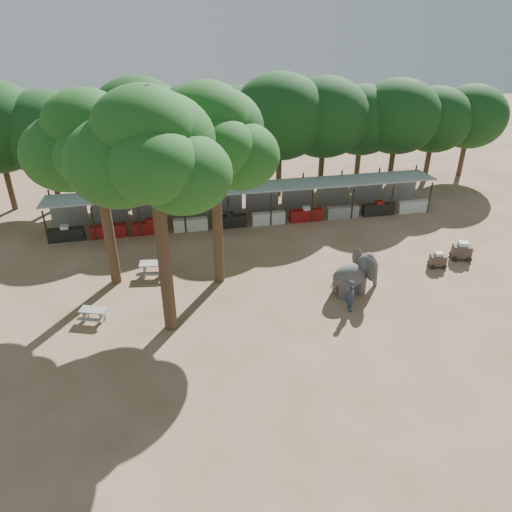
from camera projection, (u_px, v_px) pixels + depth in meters
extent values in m
plane|color=brown|center=(294.00, 338.00, 24.91)|extent=(100.00, 100.00, 0.00)
cube|color=#94979C|center=(247.00, 187.00, 35.62)|extent=(28.00, 2.99, 0.39)
cylinder|color=#2D2319|center=(63.00, 226.00, 33.09)|extent=(0.12, 0.12, 2.40)
cylinder|color=#2D2319|center=(68.00, 207.00, 35.30)|extent=(0.12, 0.12, 2.80)
cube|color=black|center=(66.00, 235.00, 33.68)|extent=(2.38, 0.50, 0.90)
cube|color=gray|center=(69.00, 213.00, 35.45)|extent=(2.52, 0.12, 2.00)
cylinder|color=#2D2319|center=(107.00, 223.00, 33.54)|extent=(0.12, 0.12, 2.40)
cylinder|color=#2D2319|center=(109.00, 204.00, 35.75)|extent=(0.12, 0.12, 2.80)
cube|color=maroon|center=(109.00, 231.00, 34.13)|extent=(2.38, 0.50, 0.90)
cube|color=gray|center=(110.00, 210.00, 35.90)|extent=(2.52, 0.12, 2.00)
cylinder|color=#2D2319|center=(149.00, 220.00, 33.99)|extent=(0.12, 0.12, 2.40)
cylinder|color=#2D2319|center=(149.00, 201.00, 36.20)|extent=(0.12, 0.12, 2.80)
cube|color=maroon|center=(150.00, 228.00, 34.58)|extent=(2.38, 0.50, 0.90)
cube|color=gray|center=(149.00, 207.00, 36.35)|extent=(2.52, 0.12, 2.00)
cylinder|color=#2D2319|center=(190.00, 216.00, 34.44)|extent=(0.12, 0.12, 2.40)
cylinder|color=#2D2319|center=(187.00, 199.00, 36.65)|extent=(0.12, 0.12, 2.80)
cube|color=silver|center=(191.00, 225.00, 35.02)|extent=(2.38, 0.50, 0.90)
cube|color=gray|center=(188.00, 204.00, 36.80)|extent=(2.52, 0.12, 2.00)
cylinder|color=#2D2319|center=(230.00, 213.00, 34.89)|extent=(0.12, 0.12, 2.40)
cylinder|color=#2D2319|center=(225.00, 196.00, 37.09)|extent=(0.12, 0.12, 2.80)
cube|color=black|center=(230.00, 221.00, 35.47)|extent=(2.38, 0.50, 0.90)
cube|color=gray|center=(225.00, 201.00, 37.25)|extent=(2.52, 0.12, 2.00)
cylinder|color=#2D2319|center=(269.00, 210.00, 35.34)|extent=(0.12, 0.12, 2.40)
cylinder|color=#2D2319|center=(262.00, 193.00, 37.54)|extent=(0.12, 0.12, 2.80)
cube|color=silver|center=(268.00, 218.00, 35.92)|extent=(2.38, 0.50, 0.90)
cube|color=gray|center=(262.00, 198.00, 37.70)|extent=(2.52, 0.12, 2.00)
cylinder|color=#2D2319|center=(307.00, 207.00, 35.79)|extent=(0.12, 0.12, 2.40)
cylinder|color=#2D2319|center=(298.00, 191.00, 37.99)|extent=(0.12, 0.12, 2.80)
cube|color=maroon|center=(306.00, 215.00, 36.37)|extent=(2.38, 0.50, 0.90)
cube|color=gray|center=(298.00, 196.00, 38.15)|extent=(2.52, 0.12, 2.00)
cylinder|color=#2D2319|center=(345.00, 204.00, 36.24)|extent=(0.12, 0.12, 2.40)
cylinder|color=#2D2319|center=(333.00, 188.00, 38.44)|extent=(0.12, 0.12, 2.80)
cube|color=gray|center=(343.00, 212.00, 36.82)|extent=(2.38, 0.50, 0.90)
cube|color=gray|center=(333.00, 193.00, 38.60)|extent=(2.52, 0.12, 2.00)
cylinder|color=#2D2319|center=(381.00, 201.00, 36.68)|extent=(0.12, 0.12, 2.40)
cylinder|color=#2D2319|center=(367.00, 186.00, 38.89)|extent=(0.12, 0.12, 2.80)
cube|color=black|center=(378.00, 209.00, 37.27)|extent=(2.38, 0.50, 0.90)
cube|color=gray|center=(367.00, 191.00, 39.05)|extent=(2.52, 0.12, 2.00)
cylinder|color=#2D2319|center=(416.00, 199.00, 37.13)|extent=(0.12, 0.12, 2.40)
cylinder|color=#2D2319|center=(401.00, 183.00, 39.34)|extent=(0.12, 0.12, 2.80)
cube|color=silver|center=(413.00, 207.00, 37.72)|extent=(2.38, 0.50, 0.90)
cube|color=gray|center=(401.00, 188.00, 39.49)|extent=(2.52, 0.12, 2.00)
cylinder|color=#332316|center=(105.00, 210.00, 27.16)|extent=(0.60, 0.60, 9.20)
cone|color=#332316|center=(91.00, 126.00, 24.88)|extent=(0.57, 0.57, 2.88)
ellipsoid|color=#124314|center=(68.00, 153.00, 25.60)|extent=(4.80, 4.80, 3.94)
ellipsoid|color=#124314|center=(120.00, 163.00, 25.45)|extent=(4.20, 4.20, 3.44)
ellipsoid|color=#124314|center=(100.00, 135.00, 26.24)|extent=(5.20, 5.20, 4.26)
ellipsoid|color=#124314|center=(92.00, 155.00, 24.31)|extent=(3.80, 3.80, 3.12)
ellipsoid|color=#124314|center=(85.00, 125.00, 25.00)|extent=(4.40, 4.40, 3.61)
cylinder|color=#332316|center=(162.00, 237.00, 23.08)|extent=(0.64, 0.64, 10.40)
cone|color=#332316|center=(150.00, 125.00, 20.50)|extent=(0.61, 0.61, 3.25)
ellipsoid|color=#124314|center=(121.00, 162.00, 21.31)|extent=(4.80, 4.80, 3.94)
ellipsoid|color=#124314|center=(184.00, 174.00, 21.15)|extent=(4.20, 4.20, 3.44)
ellipsoid|color=#124314|center=(157.00, 140.00, 21.95)|extent=(5.20, 5.20, 4.26)
ellipsoid|color=#124314|center=(154.00, 165.00, 20.02)|extent=(3.80, 3.80, 3.12)
ellipsoid|color=#124314|center=(143.00, 128.00, 20.70)|extent=(4.40, 4.40, 3.61)
cylinder|color=#332316|center=(217.00, 206.00, 27.17)|extent=(0.56, 0.56, 9.60)
cone|color=#332316|center=(213.00, 117.00, 24.79)|extent=(0.53, 0.53, 3.00)
ellipsoid|color=#124314|center=(186.00, 145.00, 25.54)|extent=(4.80, 4.80, 3.94)
ellipsoid|color=#124314|center=(239.00, 156.00, 25.38)|extent=(4.20, 4.20, 3.44)
ellipsoid|color=#124314|center=(215.00, 128.00, 26.18)|extent=(5.20, 5.20, 4.26)
ellipsoid|color=#124314|center=(217.00, 148.00, 24.25)|extent=(3.80, 3.80, 3.12)
ellipsoid|color=#124314|center=(206.00, 117.00, 24.94)|extent=(4.40, 4.40, 3.61)
cylinder|color=#332316|center=(18.00, 186.00, 37.53)|extent=(0.44, 0.44, 3.74)
ellipsoid|color=black|center=(5.00, 138.00, 35.72)|extent=(6.46, 5.95, 5.61)
cylinder|color=#332316|center=(64.00, 183.00, 38.06)|extent=(0.44, 0.44, 3.74)
ellipsoid|color=black|center=(54.00, 136.00, 36.25)|extent=(6.46, 5.95, 5.61)
cylinder|color=#332316|center=(109.00, 180.00, 38.60)|extent=(0.44, 0.44, 3.74)
ellipsoid|color=black|center=(101.00, 133.00, 36.79)|extent=(6.46, 5.95, 5.61)
cylinder|color=#332316|center=(152.00, 177.00, 39.13)|extent=(0.44, 0.44, 3.74)
ellipsoid|color=black|center=(147.00, 131.00, 37.32)|extent=(6.46, 5.95, 5.61)
cylinder|color=#332316|center=(195.00, 175.00, 39.67)|extent=(0.44, 0.44, 3.74)
ellipsoid|color=black|center=(192.00, 129.00, 37.86)|extent=(6.46, 5.95, 5.61)
cylinder|color=#332316|center=(236.00, 172.00, 40.20)|extent=(0.44, 0.44, 3.74)
ellipsoid|color=black|center=(235.00, 127.00, 38.39)|extent=(6.46, 5.95, 5.61)
cylinder|color=#332316|center=(276.00, 169.00, 40.74)|extent=(0.44, 0.44, 3.74)
ellipsoid|color=black|center=(277.00, 125.00, 38.93)|extent=(6.46, 5.95, 5.61)
cylinder|color=#332316|center=(316.00, 167.00, 41.27)|extent=(0.44, 0.44, 3.74)
ellipsoid|color=black|center=(318.00, 123.00, 39.46)|extent=(6.46, 5.95, 5.61)
cylinder|color=#332316|center=(354.00, 164.00, 41.81)|extent=(0.44, 0.44, 3.74)
ellipsoid|color=black|center=(358.00, 121.00, 39.99)|extent=(6.46, 5.95, 5.61)
cylinder|color=#332316|center=(391.00, 162.00, 42.34)|extent=(0.44, 0.44, 3.74)
ellipsoid|color=black|center=(397.00, 119.00, 40.53)|extent=(6.46, 5.95, 5.61)
cylinder|color=#332316|center=(428.00, 159.00, 42.87)|extent=(0.44, 0.44, 3.74)
ellipsoid|color=black|center=(435.00, 117.00, 41.06)|extent=(6.46, 5.95, 5.61)
cylinder|color=#332316|center=(463.00, 157.00, 43.41)|extent=(0.44, 0.44, 3.74)
ellipsoid|color=black|center=(472.00, 115.00, 41.60)|extent=(6.46, 5.95, 5.61)
ellipsoid|color=#3F3C3C|center=(350.00, 276.00, 27.85)|extent=(2.39, 1.71, 1.40)
cylinder|color=#3F3C3C|center=(344.00, 289.00, 27.65)|extent=(0.60, 0.60, 1.18)
cylinder|color=#3F3C3C|center=(337.00, 283.00, 28.18)|extent=(0.60, 0.60, 1.18)
cylinder|color=#3F3C3C|center=(362.00, 284.00, 28.06)|extent=(0.60, 0.60, 1.18)
cylinder|color=#3F3C3C|center=(355.00, 279.00, 28.59)|extent=(0.60, 0.60, 1.18)
ellipsoid|color=#3F3C3C|center=(367.00, 264.00, 27.96)|extent=(1.38, 1.21, 1.30)
ellipsoid|color=#3F3C3C|center=(370.00, 270.00, 27.37)|extent=(0.43, 1.08, 1.33)
ellipsoid|color=#3F3C3C|center=(358.00, 259.00, 28.38)|extent=(0.43, 1.08, 1.33)
cone|color=#3F3C3C|center=(374.00, 275.00, 28.62)|extent=(0.64, 0.64, 1.47)
imported|color=#26384C|center=(351.00, 295.00, 26.53)|extent=(0.55, 0.73, 1.83)
cube|color=gray|center=(93.00, 310.00, 25.86)|extent=(1.48, 1.03, 0.05)
cube|color=gray|center=(86.00, 314.00, 26.07)|extent=(0.26, 0.54, 0.63)
cube|color=gray|center=(102.00, 316.00, 25.97)|extent=(0.26, 0.54, 0.63)
cube|color=gray|center=(90.00, 320.00, 25.56)|extent=(1.35, 0.64, 0.05)
cube|color=gray|center=(98.00, 308.00, 26.42)|extent=(1.35, 0.64, 0.05)
cube|color=gray|center=(154.00, 263.00, 29.70)|extent=(1.73, 0.96, 0.07)
cube|color=gray|center=(145.00, 269.00, 29.87)|extent=(0.19, 0.67, 0.77)
cube|color=gray|center=(164.00, 269.00, 29.93)|extent=(0.19, 0.67, 0.77)
cube|color=gray|center=(153.00, 273.00, 29.34)|extent=(1.67, 0.47, 0.06)
cube|color=gray|center=(155.00, 263.00, 30.39)|extent=(1.67, 0.47, 0.06)
cube|color=#3A2E29|center=(438.00, 260.00, 30.68)|extent=(1.02, 0.72, 0.66)
cylinder|color=black|center=(432.00, 267.00, 30.57)|extent=(0.29, 0.11, 0.28)
cylinder|color=black|center=(445.00, 267.00, 30.57)|extent=(0.29, 0.11, 0.28)
cylinder|color=black|center=(429.00, 262.00, 31.11)|extent=(0.29, 0.11, 0.28)
cylinder|color=black|center=(441.00, 262.00, 31.11)|extent=(0.29, 0.11, 0.28)
cube|color=silver|center=(439.00, 254.00, 30.47)|extent=(0.53, 0.45, 0.23)
cube|color=#3A2E29|center=(462.00, 251.00, 31.46)|extent=(1.27, 0.97, 0.79)
cylinder|color=black|center=(455.00, 259.00, 31.38)|extent=(0.34, 0.16, 0.34)
cylinder|color=black|center=(469.00, 260.00, 31.30)|extent=(0.34, 0.16, 0.34)
cylinder|color=black|center=(452.00, 253.00, 32.02)|extent=(0.34, 0.16, 0.34)
cylinder|color=black|center=(466.00, 254.00, 31.94)|extent=(0.34, 0.16, 0.34)
cube|color=silver|center=(463.00, 244.00, 31.21)|extent=(0.67, 0.59, 0.28)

